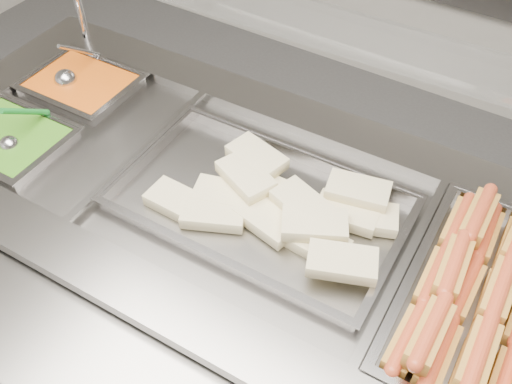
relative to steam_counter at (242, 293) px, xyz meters
The scene contains 11 objects.
steam_counter is the anchor object (origin of this frame).
tray_rail 0.71m from the steam_counter, 88.24° to the right, with size 1.99×0.47×0.06m.
sneeze_guard 0.93m from the steam_counter, 91.76° to the left, with size 1.82×0.38×0.48m.
pan_hotdogs 0.82m from the steam_counter, ahead, with size 0.39×0.62×0.11m.
pan_wraps 0.47m from the steam_counter, ahead, with size 0.76×0.46×0.08m.
pan_beans 0.86m from the steam_counter, 169.09° to the left, with size 0.34×0.27×0.11m.
pan_peas 0.86m from the steam_counter, 165.57° to the right, with size 0.34×0.27×0.11m.
hotdogs_in_buns 0.84m from the steam_counter, ahead, with size 0.35×0.57×0.13m.
tortilla_wraps 0.52m from the steam_counter, ahead, with size 0.65×0.39×0.08m.
ladle 0.92m from the steam_counter, behind, with size 0.08×0.21×0.17m.
serving_spoon 0.86m from the steam_counter, 164.54° to the right, with size 0.06×0.20×0.16m.
Camera 1 is at (0.56, -0.46, 2.11)m, focal length 40.00 mm.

